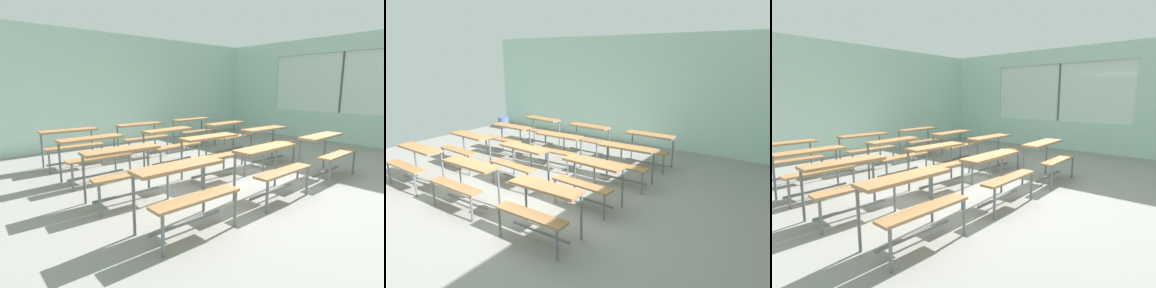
{
  "view_description": "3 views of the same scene",
  "coord_description": "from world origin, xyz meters",
  "views": [
    {
      "loc": [
        -3.8,
        -3.3,
        1.6
      ],
      "look_at": [
        -0.21,
        0.91,
        0.53
      ],
      "focal_mm": 28.0,
      "sensor_mm": 36.0,
      "label": 1
    },
    {
      "loc": [
        4.09,
        -3.84,
        2.46
      ],
      "look_at": [
        0.77,
        0.91,
        0.84
      ],
      "focal_mm": 29.87,
      "sensor_mm": 36.0,
      "label": 2
    },
    {
      "loc": [
        -3.8,
        -3.3,
        1.6
      ],
      "look_at": [
        0.56,
        0.46,
        0.67
      ],
      "focal_mm": 28.0,
      "sensor_mm": 36.0,
      "label": 3
    }
  ],
  "objects": [
    {
      "name": "desk_bench_r0c1",
      "position": [
        -0.24,
        -0.87,
        0.56
      ],
      "size": [
        1.1,
        0.6,
        0.74
      ],
      "rotation": [
        0.0,
        0.0,
        0.01
      ],
      "color": "#A87547",
      "rests_on": "ground"
    },
    {
      "name": "desk_bench_r2c2",
      "position": [
        1.45,
        1.52,
        0.56
      ],
      "size": [
        1.12,
        0.63,
        0.74
      ],
      "rotation": [
        0.0,
        0.0,
        0.04
      ],
      "color": "#A87547",
      "rests_on": "ground"
    },
    {
      "name": "desk_bench_r3c1",
      "position": [
        -0.21,
        2.7,
        0.56
      ],
      "size": [
        1.11,
        0.61,
        0.74
      ],
      "rotation": [
        0.0,
        0.0,
        -0.02
      ],
      "color": "#A87547",
      "rests_on": "ground"
    },
    {
      "name": "ground",
      "position": [
        0.0,
        0.0,
        -0.03
      ],
      "size": [
        10.0,
        9.0,
        0.05
      ],
      "primitive_type": "cube",
      "color": "gray"
    },
    {
      "name": "desk_bench_r2c1",
      "position": [
        -0.25,
        1.52,
        0.56
      ],
      "size": [
        1.13,
        0.64,
        0.74
      ],
      "rotation": [
        0.0,
        0.0,
        0.05
      ],
      "color": "#A87547",
      "rests_on": "ground"
    },
    {
      "name": "desk_bench_r1c1",
      "position": [
        -0.2,
        0.35,
        0.56
      ],
      "size": [
        1.13,
        0.64,
        0.74
      ],
      "rotation": [
        0.0,
        0.0,
        -0.05
      ],
      "color": "#A87547",
      "rests_on": "ground"
    },
    {
      "name": "desk_bench_r2c0",
      "position": [
        -1.84,
        1.57,
        0.56
      ],
      "size": [
        1.11,
        0.61,
        0.74
      ],
      "rotation": [
        0.0,
        0.0,
        0.01
      ],
      "color": "#A87547",
      "rests_on": "ground"
    },
    {
      "name": "desk_bench_r3c0",
      "position": [
        -1.82,
        2.75,
        0.56
      ],
      "size": [
        1.13,
        0.64,
        0.74
      ],
      "rotation": [
        0.0,
        0.0,
        -0.05
      ],
      "color": "#A87547",
      "rests_on": "ground"
    },
    {
      "name": "wall_back",
      "position": [
        0.0,
        4.5,
        1.5
      ],
      "size": [
        10.0,
        0.12,
        3.0
      ],
      "primitive_type": "cube",
      "color": "silver",
      "rests_on": "ground"
    },
    {
      "name": "wall_right",
      "position": [
        5.0,
        -0.13,
        1.45
      ],
      "size": [
        0.12,
        9.0,
        3.0
      ],
      "color": "silver",
      "rests_on": "ground"
    },
    {
      "name": "desk_bench_r0c2",
      "position": [
        1.41,
        -0.89,
        0.56
      ],
      "size": [
        1.12,
        0.62,
        0.74
      ],
      "rotation": [
        0.0,
        0.0,
        0.03
      ],
      "color": "#A87547",
      "rests_on": "ground"
    },
    {
      "name": "desk_bench_r3c2",
      "position": [
        1.41,
        2.74,
        0.56
      ],
      "size": [
        1.1,
        0.59,
        0.74
      ],
      "rotation": [
        0.0,
        0.0,
        -0.0
      ],
      "color": "#A87547",
      "rests_on": "ground"
    },
    {
      "name": "desk_bench_r1c2",
      "position": [
        1.39,
        0.35,
        0.56
      ],
      "size": [
        1.12,
        0.64,
        0.74
      ],
      "rotation": [
        0.0,
        0.0,
        -0.04
      ],
      "color": "#A87547",
      "rests_on": "ground"
    },
    {
      "name": "desk_bench_r0c0",
      "position": [
        -1.82,
        -0.85,
        0.56
      ],
      "size": [
        1.11,
        0.61,
        0.74
      ],
      "rotation": [
        0.0,
        0.0,
        -0.02
      ],
      "color": "#A87547",
      "rests_on": "ground"
    },
    {
      "name": "desk_bench_r1c0",
      "position": [
        -1.89,
        0.37,
        0.56
      ],
      "size": [
        1.13,
        0.64,
        0.74
      ],
      "rotation": [
        0.0,
        0.0,
        -0.05
      ],
      "color": "#A87547",
      "rests_on": "ground"
    }
  ]
}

